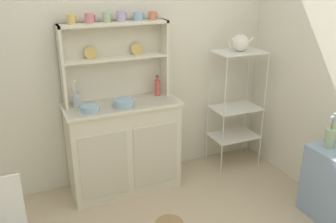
{
  "coord_description": "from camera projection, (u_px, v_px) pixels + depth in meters",
  "views": [
    {
      "loc": [
        -0.85,
        -1.64,
        1.99
      ],
      "look_at": [
        0.34,
        1.12,
        0.83
      ],
      "focal_mm": 38.98,
      "sensor_mm": 36.0,
      "label": 1
    }
  ],
  "objects": [
    {
      "name": "cup_lilac_3",
      "position": [
        121.0,
        16.0,
        3.15
      ],
      "size": [
        0.09,
        0.08,
        0.09
      ],
      "color": "#B79ECC",
      "rests_on": "hutch_shelf_unit"
    },
    {
      "name": "porcelain_teapot",
      "position": [
        240.0,
        43.0,
        3.56
      ],
      "size": [
        0.26,
        0.17,
        0.19
      ],
      "color": "white",
      "rests_on": "bakers_rack"
    },
    {
      "name": "bowl_mixing_large",
      "position": [
        90.0,
        108.0,
        3.11
      ],
      "size": [
        0.16,
        0.16,
        0.05
      ],
      "primitive_type": "cylinder",
      "color": "#8EB2D1",
      "rests_on": "hutch_cabinet"
    },
    {
      "name": "flower_vase",
      "position": [
        330.0,
        136.0,
        2.98
      ],
      "size": [
        0.08,
        0.08,
        0.31
      ],
      "color": "#9EB78E",
      "rests_on": "side_shelf_blue"
    },
    {
      "name": "cup_sky_4",
      "position": [
        138.0,
        16.0,
        3.21
      ],
      "size": [
        0.1,
        0.08,
        0.08
      ],
      "color": "#8EB2D1",
      "rests_on": "hutch_shelf_unit"
    },
    {
      "name": "jam_bottle",
      "position": [
        157.0,
        87.0,
        3.48
      ],
      "size": [
        0.06,
        0.06,
        0.2
      ],
      "color": "#B74C47",
      "rests_on": "hutch_cabinet"
    },
    {
      "name": "hutch_shelf_unit",
      "position": [
        114.0,
        55.0,
        3.28
      ],
      "size": [
        0.97,
        0.18,
        0.71
      ],
      "color": "beige",
      "rests_on": "hutch_cabinet"
    },
    {
      "name": "bakers_rack",
      "position": [
        236.0,
        98.0,
        3.77
      ],
      "size": [
        0.5,
        0.34,
        1.25
      ],
      "color": "silver",
      "rests_on": "ground"
    },
    {
      "name": "utensil_jar",
      "position": [
        77.0,
        100.0,
        3.19
      ],
      "size": [
        0.08,
        0.08,
        0.24
      ],
      "color": "#B2B7C6",
      "rests_on": "hutch_cabinet"
    },
    {
      "name": "bowl_floral_medium",
      "position": [
        124.0,
        103.0,
        3.22
      ],
      "size": [
        0.17,
        0.17,
        0.06
      ],
      "primitive_type": "cylinder",
      "color": "#8EB2D1",
      "rests_on": "hutch_cabinet"
    },
    {
      "name": "cup_rose_1",
      "position": [
        90.0,
        18.0,
        3.05
      ],
      "size": [
        0.09,
        0.08,
        0.08
      ],
      "color": "#D17A84",
      "rests_on": "hutch_shelf_unit"
    },
    {
      "name": "cup_terracotta_5",
      "position": [
        152.0,
        16.0,
        3.26
      ],
      "size": [
        0.08,
        0.07,
        0.08
      ],
      "color": "#C67556",
      "rests_on": "hutch_shelf_unit"
    },
    {
      "name": "side_shelf_blue",
      "position": [
        333.0,
        187.0,
        3.03
      ],
      "size": [
        0.28,
        0.48,
        0.63
      ],
      "primitive_type": "cube",
      "color": "#849EBC",
      "rests_on": "ground"
    },
    {
      "name": "cup_gold_0",
      "position": [
        71.0,
        19.0,
        2.99
      ],
      "size": [
        0.08,
        0.07,
        0.08
      ],
      "color": "#DBB760",
      "rests_on": "hutch_shelf_unit"
    },
    {
      "name": "wall_back",
      "position": [
        113.0,
        56.0,
        3.38
      ],
      "size": [
        3.84,
        0.05,
        2.5
      ],
      "primitive_type": "cube",
      "color": "silver",
      "rests_on": "ground"
    },
    {
      "name": "cup_sage_2",
      "position": [
        107.0,
        17.0,
        3.1
      ],
      "size": [
        0.08,
        0.07,
        0.09
      ],
      "color": "#9EB78E",
      "rests_on": "hutch_shelf_unit"
    },
    {
      "name": "hutch_cabinet",
      "position": [
        124.0,
        146.0,
        3.44
      ],
      "size": [
        1.04,
        0.45,
        0.87
      ],
      "color": "silver",
      "rests_on": "ground"
    }
  ]
}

